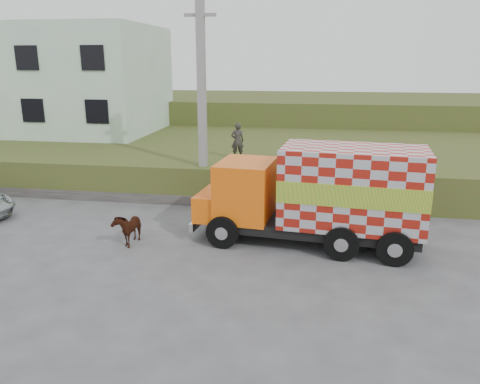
% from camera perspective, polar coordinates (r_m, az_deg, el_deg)
% --- Properties ---
extents(ground, '(120.00, 120.00, 0.00)m').
position_cam_1_polar(ground, '(14.78, -4.76, -6.53)').
color(ground, '#474749').
rests_on(ground, ground).
extents(embankment, '(40.00, 12.00, 1.50)m').
position_cam_1_polar(embankment, '(24.00, 0.90, 4.14)').
color(embankment, '#38551C').
rests_on(embankment, ground).
extents(embankment_far, '(40.00, 12.00, 3.00)m').
position_cam_1_polar(embankment_far, '(35.65, 3.73, 9.18)').
color(embankment_far, '#38551C').
rests_on(embankment_far, ground).
extents(retaining_strip, '(16.00, 0.50, 0.40)m').
position_cam_1_polar(retaining_strip, '(19.05, -7.61, -0.81)').
color(retaining_strip, '#595651').
rests_on(retaining_strip, ground).
extents(building, '(10.00, 8.00, 6.00)m').
position_cam_1_polar(building, '(29.95, -20.03, 12.78)').
color(building, silver).
rests_on(building, embankment).
extents(utility_pole, '(1.20, 0.30, 8.00)m').
position_cam_1_polar(utility_pole, '(18.45, -4.66, 11.01)').
color(utility_pole, gray).
rests_on(utility_pole, ground).
extents(cargo_truck, '(7.19, 3.04, 3.12)m').
position_cam_1_polar(cargo_truck, '(14.57, 9.78, -0.34)').
color(cargo_truck, black).
rests_on(cargo_truck, ground).
extents(cow, '(0.62, 1.27, 1.06)m').
position_cam_1_polar(cow, '(15.17, -13.47, -4.20)').
color(cow, black).
rests_on(cow, ground).
extents(pedestrian, '(0.64, 0.52, 1.53)m').
position_cam_1_polar(pedestrian, '(20.09, -0.31, 6.25)').
color(pedestrian, '#292825').
rests_on(pedestrian, embankment).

